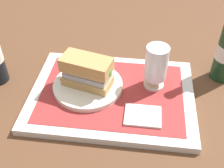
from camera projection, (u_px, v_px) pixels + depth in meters
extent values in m
plane|color=brown|center=(112.00, 98.00, 0.78)|extent=(3.00, 3.00, 0.00)
cube|color=silver|center=(112.00, 95.00, 0.77)|extent=(0.44, 0.32, 0.02)
cube|color=#9E2D2D|center=(112.00, 92.00, 0.77)|extent=(0.38, 0.27, 0.00)
cylinder|color=silver|center=(88.00, 86.00, 0.77)|extent=(0.19, 0.19, 0.01)
cube|color=tan|center=(88.00, 80.00, 0.76)|extent=(0.14, 0.09, 0.02)
cube|color=#9EA3A8|center=(87.00, 75.00, 0.75)|extent=(0.13, 0.08, 0.02)
cube|color=silver|center=(87.00, 71.00, 0.74)|extent=(0.12, 0.08, 0.01)
sphere|color=#47932D|center=(105.00, 73.00, 0.72)|extent=(0.04, 0.04, 0.04)
cube|color=tan|center=(86.00, 65.00, 0.73)|extent=(0.14, 0.09, 0.04)
cylinder|color=silver|center=(154.00, 84.00, 0.79)|extent=(0.06, 0.06, 0.01)
cylinder|color=silver|center=(154.00, 80.00, 0.78)|extent=(0.01, 0.01, 0.02)
cylinder|color=silver|center=(156.00, 63.00, 0.74)|extent=(0.06, 0.06, 0.09)
cylinder|color=gold|center=(155.00, 70.00, 0.75)|extent=(0.06, 0.06, 0.05)
cylinder|color=white|center=(157.00, 62.00, 0.73)|extent=(0.05, 0.05, 0.01)
cube|color=white|center=(143.00, 116.00, 0.70)|extent=(0.09, 0.07, 0.01)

